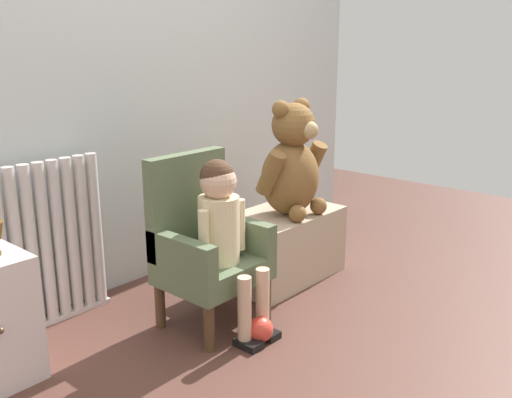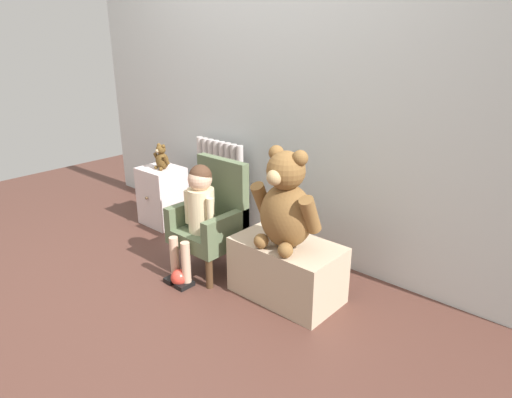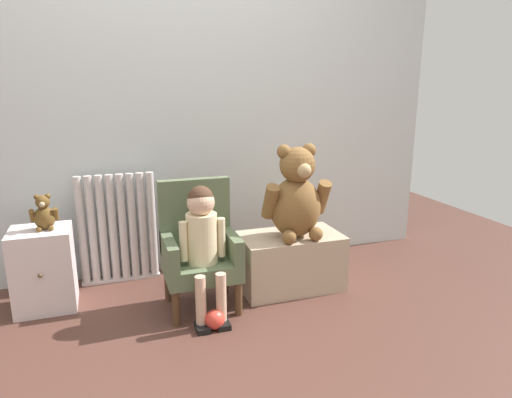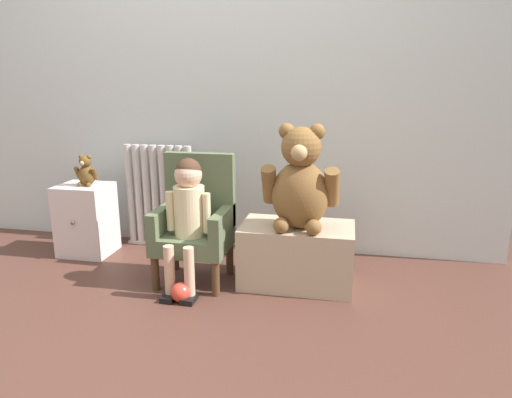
% 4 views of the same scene
% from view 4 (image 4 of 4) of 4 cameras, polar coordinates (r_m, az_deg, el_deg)
% --- Properties ---
extents(ground_plane, '(6.00, 6.00, 0.00)m').
position_cam_4_polar(ground_plane, '(2.38, -12.06, -14.26)').
color(ground_plane, '#503027').
extents(back_wall, '(3.80, 0.05, 2.40)m').
position_cam_4_polar(back_wall, '(3.12, -4.99, 15.73)').
color(back_wall, silver).
rests_on(back_wall, ground_plane).
extents(radiator, '(0.50, 0.05, 0.71)m').
position_cam_4_polar(radiator, '(3.23, -11.96, 0.29)').
color(radiator, beige).
rests_on(radiator, ground_plane).
extents(small_dresser, '(0.33, 0.31, 0.47)m').
position_cam_4_polar(small_dresser, '(3.25, -20.44, -2.41)').
color(small_dresser, silver).
rests_on(small_dresser, ground_plane).
extents(child_armchair, '(0.41, 0.36, 0.73)m').
position_cam_4_polar(child_armchair, '(2.65, -7.59, -2.82)').
color(child_armchair, '#566547').
rests_on(child_armchair, ground_plane).
extents(child_figure, '(0.25, 0.35, 0.73)m').
position_cam_4_polar(child_figure, '(2.51, -8.52, -0.78)').
color(child_figure, beige).
rests_on(child_figure, ground_plane).
extents(low_bench, '(0.63, 0.37, 0.35)m').
position_cam_4_polar(low_bench, '(2.62, 5.12, -6.94)').
color(low_bench, tan).
rests_on(low_bench, ground_plane).
extents(large_teddy_bear, '(0.41, 0.29, 0.57)m').
position_cam_4_polar(large_teddy_bear, '(2.45, 5.57, 1.95)').
color(large_teddy_bear, brown).
rests_on(large_teddy_bear, low_bench).
extents(small_teddy_bear, '(0.15, 0.10, 0.20)m').
position_cam_4_polar(small_teddy_bear, '(3.15, -20.47, 3.17)').
color(small_teddy_bear, brown).
rests_on(small_teddy_bear, small_dresser).
extents(toy_ball, '(0.11, 0.11, 0.11)m').
position_cam_4_polar(toy_ball, '(2.48, -9.41, -11.42)').
color(toy_ball, red).
rests_on(toy_ball, ground_plane).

